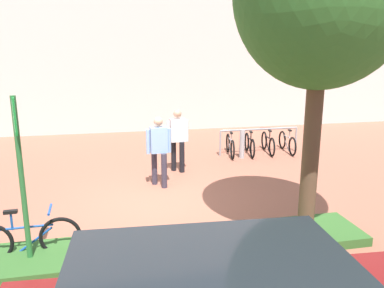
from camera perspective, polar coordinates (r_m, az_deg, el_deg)
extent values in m
plane|color=#9E5B47|center=(8.50, -4.95, -8.79)|extent=(60.00, 60.00, 0.00)
cube|color=silver|center=(16.42, -9.19, 19.61)|extent=(28.00, 1.20, 10.00)
cube|color=#336028|center=(6.58, -4.28, -15.06)|extent=(7.00, 1.10, 0.16)
cylinder|color=brown|center=(6.70, 17.13, -1.82)|extent=(0.28, 0.28, 3.04)
cylinder|color=#2D7238|center=(6.19, -23.82, -5.63)|extent=(0.08, 0.08, 2.63)
cube|color=#198C33|center=(5.95, -24.77, 3.87)|extent=(0.11, 0.36, 0.52)
cube|color=white|center=(5.95, -24.77, 3.87)|extent=(0.10, 0.30, 0.44)
torus|color=black|center=(6.71, -18.90, -12.82)|extent=(0.66, 0.09, 0.66)
cylinder|color=#194CA5|center=(6.68, -23.48, -11.25)|extent=(0.84, 0.07, 0.04)
cylinder|color=#194CA5|center=(6.77, -22.42, -13.18)|extent=(0.61, 0.06, 0.44)
cylinder|color=#194CA5|center=(6.67, -25.16, -10.35)|extent=(0.04, 0.04, 0.28)
cube|color=black|center=(6.61, -25.30, -9.07)|extent=(0.20, 0.09, 0.05)
cylinder|color=#194CA5|center=(6.53, -20.31, -9.07)|extent=(0.06, 0.42, 0.04)
cylinder|color=#99999E|center=(12.15, 4.20, 0.08)|extent=(0.06, 0.06, 0.80)
cylinder|color=#99999E|center=(13.13, 15.13, 0.66)|extent=(0.06, 0.06, 0.80)
cylinder|color=#99999E|center=(12.50, 9.95, 2.17)|extent=(2.60, 0.10, 0.06)
torus|color=black|center=(11.80, 6.02, -0.85)|extent=(0.15, 0.61, 0.61)
torus|color=black|center=(12.70, 5.35, 0.21)|extent=(0.15, 0.61, 0.61)
cylinder|color=silver|center=(12.20, 5.70, 0.62)|extent=(0.15, 0.77, 0.03)
cylinder|color=silver|center=(12.35, 5.61, -0.33)|extent=(0.12, 0.56, 0.40)
cylinder|color=silver|center=(12.02, 5.83, 0.96)|extent=(0.03, 0.03, 0.26)
cube|color=black|center=(11.99, 5.85, 1.64)|extent=(0.10, 0.19, 0.05)
cylinder|color=silver|center=(12.50, 5.47, 2.06)|extent=(0.39, 0.09, 0.04)
torus|color=black|center=(12.02, 8.95, -0.67)|extent=(0.15, 0.61, 0.61)
torus|color=black|center=(12.91, 8.12, 0.35)|extent=(0.15, 0.61, 0.61)
cylinder|color=black|center=(12.42, 8.55, 0.76)|extent=(0.15, 0.77, 0.03)
cylinder|color=black|center=(12.56, 8.43, -0.18)|extent=(0.12, 0.56, 0.40)
cylinder|color=black|center=(12.23, 8.72, 1.09)|extent=(0.03, 0.03, 0.26)
cube|color=black|center=(12.20, 8.74, 1.77)|extent=(0.10, 0.19, 0.05)
cylinder|color=black|center=(12.71, 8.28, 2.17)|extent=(0.39, 0.10, 0.04)
torus|color=black|center=(12.31, 11.75, -0.45)|extent=(0.13, 0.61, 0.61)
torus|color=black|center=(13.19, 10.63, 0.53)|extent=(0.13, 0.61, 0.61)
cylinder|color=black|center=(12.70, 11.21, 0.94)|extent=(0.13, 0.77, 0.03)
cylinder|color=black|center=(12.84, 11.06, 0.02)|extent=(0.10, 0.56, 0.40)
cylinder|color=black|center=(12.52, 11.44, 1.27)|extent=(0.03, 0.03, 0.26)
cube|color=black|center=(12.49, 11.47, 1.93)|extent=(0.10, 0.19, 0.05)
cylinder|color=black|center=(12.99, 10.85, 2.32)|extent=(0.39, 0.09, 0.04)
torus|color=black|center=(12.54, 14.65, -0.35)|extent=(0.11, 0.61, 0.61)
torus|color=black|center=(13.40, 13.22, 0.60)|extent=(0.11, 0.61, 0.61)
cylinder|color=silver|center=(12.92, 13.96, 1.01)|extent=(0.10, 0.77, 0.03)
cylinder|color=silver|center=(13.06, 13.76, 0.10)|extent=(0.08, 0.56, 0.40)
cylinder|color=silver|center=(12.75, 14.25, 1.33)|extent=(0.03, 0.03, 0.26)
cube|color=black|center=(12.72, 14.29, 1.98)|extent=(0.09, 0.19, 0.05)
cylinder|color=silver|center=(13.20, 13.48, 2.36)|extent=(0.39, 0.07, 0.04)
cylinder|color=#ADADB2|center=(11.95, 7.42, 0.02)|extent=(0.16, 0.16, 0.90)
cylinder|color=#383342|center=(9.31, -4.15, -3.98)|extent=(0.14, 0.14, 0.85)
cylinder|color=#383342|center=(9.57, -5.59, -3.52)|extent=(0.14, 0.14, 0.85)
cube|color=#8CB2E5|center=(9.25, -4.97, 0.60)|extent=(0.42, 0.27, 0.62)
cylinder|color=#8CB2E5|center=(9.31, -3.40, 0.52)|extent=(0.09, 0.09, 0.59)
cylinder|color=#8CB2E5|center=(9.21, -6.55, 0.32)|extent=(0.09, 0.09, 0.59)
sphere|color=tan|center=(9.16, -5.03, 3.35)|extent=(0.22, 0.22, 0.22)
cylinder|color=black|center=(10.62, -2.73, -1.74)|extent=(0.14, 0.14, 0.85)
cylinder|color=black|center=(10.47, -1.50, -1.95)|extent=(0.14, 0.14, 0.85)
cube|color=white|center=(10.38, -2.15, 2.07)|extent=(0.42, 0.27, 0.62)
cylinder|color=white|center=(10.32, -3.55, 1.82)|extent=(0.09, 0.09, 0.59)
cylinder|color=white|center=(10.45, -0.77, 1.99)|extent=(0.09, 0.09, 0.59)
sphere|color=tan|center=(10.30, -2.18, 4.53)|extent=(0.22, 0.22, 0.22)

